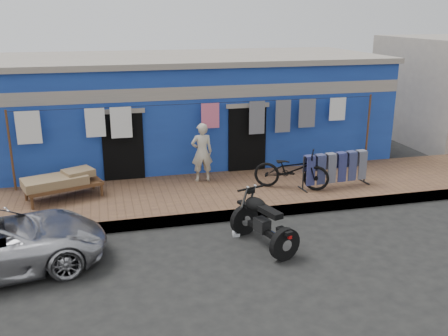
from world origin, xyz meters
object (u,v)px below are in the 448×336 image
motorcycle (264,221)px  jeans_rack (335,169)px  seated_person (202,152)px  bicycle (292,165)px  charpoy (64,186)px

motorcycle → jeans_rack: bearing=23.8°
jeans_rack → motorcycle: bearing=-138.6°
seated_person → motorcycle: size_ratio=0.85×
seated_person → bicycle: bearing=151.1°
seated_person → charpoy: seated_person is taller
charpoy → jeans_rack: 6.92m
seated_person → jeans_rack: bearing=158.6°
bicycle → motorcycle: (-1.61, -2.57, -0.30)m
charpoy → seated_person: bearing=8.1°
seated_person → motorcycle: bearing=98.0°
bicycle → motorcycle: bicycle is taller
charpoy → jeans_rack: size_ratio=1.04×
seated_person → jeans_rack: size_ratio=0.81×
charpoy → bicycle: bearing=-6.7°
bicycle → jeans_rack: 1.19m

